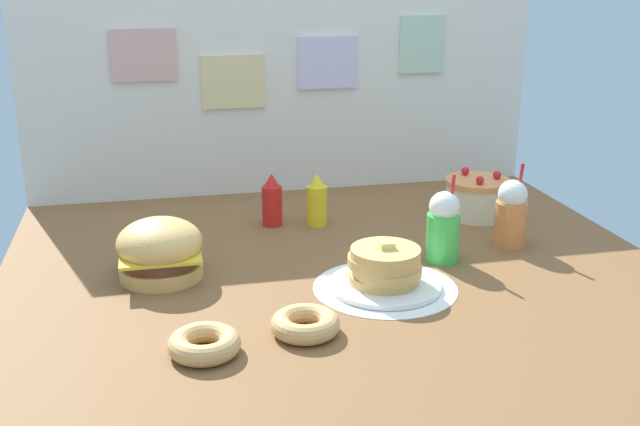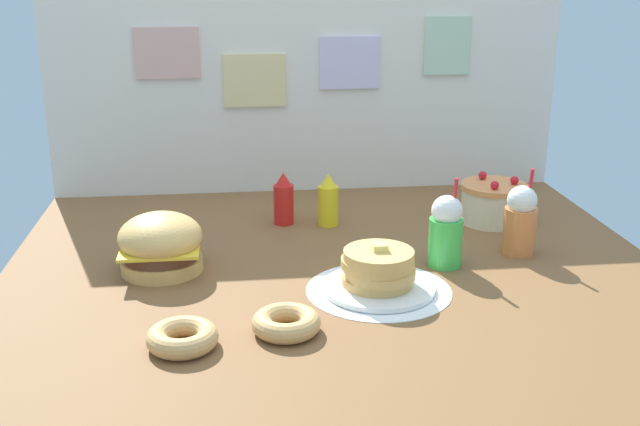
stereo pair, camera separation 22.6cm
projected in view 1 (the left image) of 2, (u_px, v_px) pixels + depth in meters
The scene contains 12 objects.
ground_plane at pixel (341, 279), 223.40cm from camera, with size 196.65×181.74×2.00cm, color brown.
back_wall at pixel (285, 86), 293.60cm from camera, with size 196.65×4.20×82.37cm.
doily_mat at pixel (385, 287), 214.70cm from camera, with size 40.60×40.60×0.40cm, color white.
burger at pixel (160, 250), 219.58cm from camera, with size 24.47×24.47×17.65cm.
pancake_stack at pixel (385, 270), 213.05cm from camera, with size 31.37×31.37×13.56cm.
layer_cake at pixel (477, 197), 272.45cm from camera, with size 23.03×23.03×16.79cm.
ketchup_bottle at pixel (272, 201), 263.31cm from camera, with size 7.01×7.01×18.45cm.
mustard_bottle at pixel (317, 201), 263.45cm from camera, with size 7.01×7.01×18.45cm.
cream_soda_cup at pixel (443, 227), 231.13cm from camera, with size 10.15×10.15×27.66cm.
orange_float_cup at pixel (511, 214), 243.11cm from camera, with size 10.15×10.15×27.67cm.
donut_pink_glaze at pixel (204, 343), 178.16cm from camera, with size 17.16×17.16×5.17cm.
donut_chocolate at pixel (305, 323), 187.85cm from camera, with size 17.16×17.16×5.17cm.
Camera 1 is at (-50.97, -199.66, 87.63)cm, focal length 43.02 mm.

